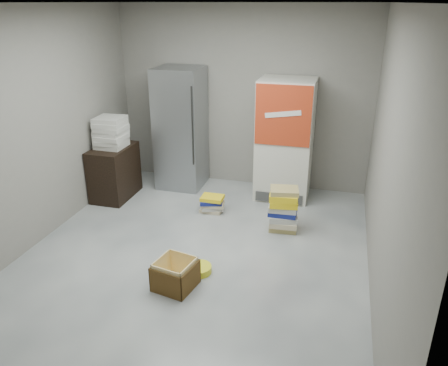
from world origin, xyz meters
TOP-DOWN VIEW (x-y plane):
  - ground at (0.00, 0.00)m, footprint 5.00×5.00m
  - room_shell at (0.00, 0.00)m, footprint 4.04×5.04m
  - steel_fridge at (-0.90, 2.13)m, footprint 0.70×0.72m
  - coke_cooler at (0.75, 2.12)m, footprint 0.80×0.73m
  - wood_shelf at (-1.73, 1.40)m, footprint 0.50×0.80m
  - supply_box_stack at (-1.72, 1.40)m, footprint 0.43×0.44m
  - phonebook_stack_main at (0.92, 1.00)m, footprint 0.40×0.35m
  - phonebook_stack_side at (-0.14, 1.27)m, footprint 0.38×0.33m
  - cardboard_box at (0.01, -0.55)m, footprint 0.46×0.46m
  - bucket_lid at (0.16, -0.23)m, footprint 0.38×0.38m

SIDE VIEW (x-z plane):
  - ground at x=0.00m, z-range 0.00..0.00m
  - bucket_lid at x=0.16m, z-range 0.00..0.08m
  - phonebook_stack_side at x=-0.14m, z-range 0.00..0.25m
  - cardboard_box at x=0.01m, z-range -0.03..0.29m
  - phonebook_stack_main at x=0.92m, z-range 0.00..0.59m
  - wood_shelf at x=-1.73m, z-range 0.00..0.80m
  - coke_cooler at x=0.75m, z-range 0.00..1.80m
  - steel_fridge at x=-0.90m, z-range 0.00..1.90m
  - supply_box_stack at x=-1.72m, z-range 0.80..1.25m
  - room_shell at x=0.00m, z-range 0.39..3.21m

